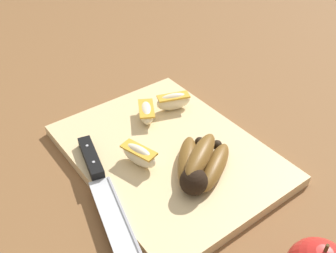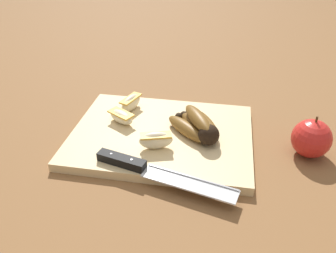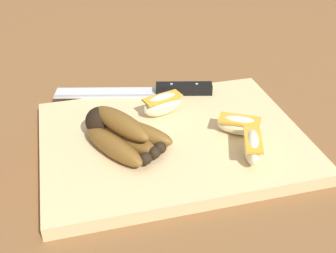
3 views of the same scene
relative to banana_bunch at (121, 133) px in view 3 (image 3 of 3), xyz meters
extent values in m
plane|color=brown|center=(-0.08, -0.01, -0.04)|extent=(6.00, 6.00, 0.00)
cube|color=#DBBC84|center=(-0.07, 0.00, -0.03)|extent=(0.40, 0.30, 0.02)
sphere|color=black|center=(0.03, -0.03, 0.00)|extent=(0.04, 0.04, 0.04)
ellipsoid|color=brown|center=(0.01, 0.02, -0.01)|extent=(0.09, 0.12, 0.03)
sphere|color=black|center=(-0.02, 0.06, -0.01)|extent=(0.02, 0.02, 0.02)
ellipsoid|color=brown|center=(0.00, 0.01, -0.01)|extent=(0.10, 0.12, 0.03)
sphere|color=black|center=(-0.04, 0.05, -0.01)|extent=(0.02, 0.02, 0.02)
ellipsoid|color=brown|center=(-0.02, -0.01, -0.01)|extent=(0.11, 0.11, 0.03)
sphere|color=black|center=(-0.05, 0.04, -0.01)|extent=(0.02, 0.02, 0.02)
ellipsoid|color=brown|center=(0.00, 0.00, 0.02)|extent=(0.09, 0.12, 0.03)
cylinder|color=white|center=(-0.01, 0.02, 0.01)|extent=(0.02, 0.02, 0.00)
cube|color=silver|center=(0.00, -0.16, -0.02)|extent=(0.18, 0.08, 0.00)
cube|color=#99999E|center=(0.01, -0.15, -0.02)|extent=(0.17, 0.05, 0.00)
cube|color=black|center=(-0.13, -0.13, -0.01)|extent=(0.10, 0.05, 0.02)
cylinder|color=#B2B2B7|center=(-0.16, -0.13, 0.00)|extent=(0.01, 0.01, 0.00)
cylinder|color=#B2B2B7|center=(-0.11, -0.14, 0.00)|extent=(0.01, 0.01, 0.00)
ellipsoid|color=beige|center=(-0.18, 0.02, -0.01)|extent=(0.07, 0.06, 0.03)
cube|color=gold|center=(-0.18, 0.02, 0.00)|extent=(0.07, 0.06, 0.00)
ellipsoid|color=beige|center=(-0.17, 0.08, 0.00)|extent=(0.05, 0.07, 0.04)
cube|color=gold|center=(-0.17, 0.08, 0.01)|extent=(0.04, 0.07, 0.00)
ellipsoid|color=beige|center=(-0.08, -0.07, 0.00)|extent=(0.07, 0.04, 0.04)
cube|color=gold|center=(-0.08, -0.07, 0.01)|extent=(0.07, 0.04, 0.00)
camera|label=1|loc=(0.34, -0.32, 0.45)|focal=41.86mm
camera|label=2|loc=(0.04, -0.62, 0.40)|focal=36.45mm
camera|label=3|loc=(0.06, 0.51, 0.34)|focal=45.45mm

